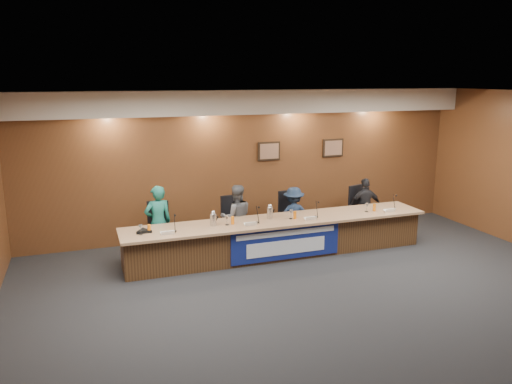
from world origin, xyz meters
TOP-DOWN VIEW (x-y plane):
  - floor at (0.00, 0.00)m, footprint 10.00×10.00m
  - ceiling at (0.00, 0.00)m, footprint 10.00×8.00m
  - wall_back at (0.00, 4.00)m, footprint 10.00×0.04m
  - soffit at (0.00, 3.75)m, footprint 10.00×0.50m
  - dais_body at (0.00, 2.40)m, footprint 6.00×0.80m
  - dais_top at (0.00, 2.35)m, footprint 6.10×0.95m
  - banner at (0.00, 1.99)m, footprint 2.20×0.02m
  - banner_text_upper at (0.00, 1.97)m, footprint 2.00×0.01m
  - banner_text_lower at (0.00, 1.97)m, footprint 1.60×0.01m
  - wall_photo_left at (0.40, 3.97)m, footprint 0.52×0.04m
  - wall_photo_right at (2.00, 3.97)m, footprint 0.52×0.04m
  - panelist_a at (-2.25, 3.00)m, footprint 0.57×0.42m
  - panelist_b at (-0.67, 3.00)m, footprint 0.71×0.58m
  - panelist_c at (0.59, 3.00)m, footprint 0.84×0.56m
  - panelist_d at (2.33, 3.00)m, footprint 0.79×0.43m
  - office_chair_a at (-2.25, 3.10)m, footprint 0.57×0.57m
  - office_chair_b at (-0.67, 3.10)m, footprint 0.55×0.55m
  - office_chair_c at (0.59, 3.10)m, footprint 0.50×0.50m
  - office_chair_d at (2.33, 3.10)m, footprint 0.60×0.60m
  - nameplate_a at (-2.22, 2.09)m, footprint 0.24×0.08m
  - microphone_a at (-2.07, 2.24)m, footprint 0.07×0.07m
  - juice_glass_a at (-2.51, 2.32)m, footprint 0.06×0.06m
  - water_glass_a at (-2.66, 2.26)m, footprint 0.08×0.08m
  - nameplate_b at (-0.66, 2.12)m, footprint 0.24×0.08m
  - microphone_b at (-0.49, 2.27)m, footprint 0.07×0.07m
  - juice_glass_b at (-0.95, 2.34)m, footprint 0.06×0.06m
  - water_glass_b at (-1.07, 2.31)m, footprint 0.08×0.08m
  - nameplate_c at (0.56, 2.08)m, footprint 0.24×0.08m
  - microphone_c at (0.74, 2.25)m, footprint 0.07×0.07m
  - juice_glass_c at (0.30, 2.28)m, footprint 0.06×0.06m
  - water_glass_c at (0.23, 2.29)m, footprint 0.08×0.08m
  - nameplate_d at (2.36, 2.08)m, footprint 0.24×0.08m
  - microphone_d at (2.51, 2.22)m, footprint 0.07×0.07m
  - juice_glass_d at (2.09, 2.26)m, footprint 0.06×0.06m
  - water_glass_d at (1.91, 2.26)m, footprint 0.08×0.08m
  - carafe_left at (-1.32, 2.37)m, footprint 0.12×0.12m
  - carafe_mid at (-0.16, 2.45)m, footprint 0.12×0.12m
  - speakerphone at (-2.60, 2.37)m, footprint 0.32×0.32m

SIDE VIEW (x-z plane):
  - floor at x=0.00m, z-range 0.00..0.00m
  - banner_text_lower at x=0.00m, z-range 0.16..0.44m
  - dais_body at x=0.00m, z-range 0.00..0.70m
  - banner at x=0.00m, z-range 0.05..0.71m
  - office_chair_a at x=-2.25m, z-range 0.44..0.52m
  - office_chair_b at x=-0.67m, z-range 0.44..0.52m
  - office_chair_c at x=0.59m, z-range 0.44..0.52m
  - office_chair_d at x=2.33m, z-range 0.44..0.52m
  - banner_text_upper at x=0.00m, z-range 0.53..0.63m
  - panelist_c at x=0.59m, z-range 0.00..1.21m
  - panelist_d at x=2.33m, z-range 0.00..1.28m
  - panelist_b at x=-0.67m, z-range 0.00..1.36m
  - dais_top at x=0.00m, z-range 0.70..0.75m
  - panelist_a at x=-2.25m, z-range 0.00..1.46m
  - microphone_a at x=-2.07m, z-range 0.75..0.77m
  - microphone_b at x=-0.49m, z-range 0.75..0.77m
  - microphone_c at x=0.74m, z-range 0.75..0.77m
  - microphone_d at x=2.51m, z-range 0.75..0.77m
  - speakerphone at x=-2.60m, z-range 0.75..0.80m
  - nameplate_a at x=-2.22m, z-range 0.74..0.85m
  - nameplate_b at x=-0.66m, z-range 0.74..0.85m
  - nameplate_c at x=0.56m, z-range 0.74..0.85m
  - nameplate_d at x=2.36m, z-range 0.74..0.85m
  - juice_glass_a at x=-2.51m, z-range 0.75..0.90m
  - juice_glass_b at x=-0.95m, z-range 0.75..0.90m
  - juice_glass_c at x=0.30m, z-range 0.75..0.90m
  - juice_glass_d at x=2.09m, z-range 0.75..0.90m
  - water_glass_a at x=-2.66m, z-range 0.75..0.93m
  - water_glass_b at x=-1.07m, z-range 0.75..0.93m
  - water_glass_c at x=0.23m, z-range 0.75..0.93m
  - water_glass_d at x=1.91m, z-range 0.75..0.93m
  - carafe_left at x=-1.32m, z-range 0.75..0.98m
  - carafe_mid at x=-0.16m, z-range 0.75..0.98m
  - wall_back at x=0.00m, z-range 0.00..3.20m
  - wall_photo_left at x=0.40m, z-range 1.64..2.06m
  - wall_photo_right at x=2.00m, z-range 1.64..2.06m
  - soffit at x=0.00m, z-range 2.70..3.20m
  - ceiling at x=0.00m, z-range 3.18..3.22m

